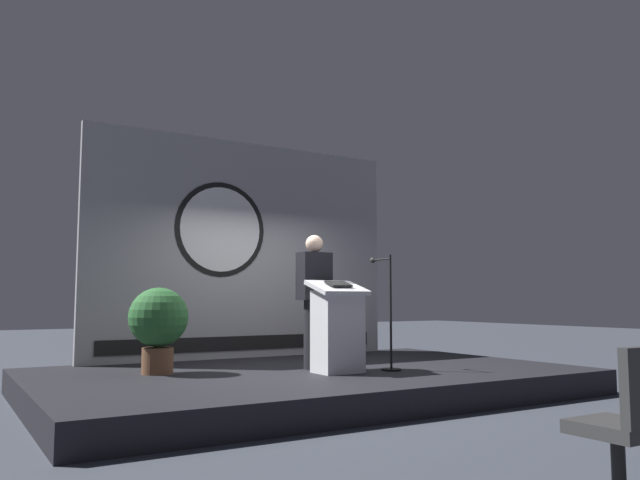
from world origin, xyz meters
The scene contains 8 objects.
ground_plane centered at (0.00, 0.00, 0.00)m, with size 40.00×40.00×0.00m, color #383D47.
stage_platform centered at (0.00, 0.00, 0.15)m, with size 6.40×4.00×0.30m, color black.
banner_display centered at (-0.02, 1.85, 1.91)m, with size 4.80×0.12×3.22m.
podium centered at (0.11, -0.51, 0.82)m, with size 0.64×0.49×1.09m.
speaker_person centered at (0.07, -0.03, 1.15)m, with size 0.40×0.26×1.66m.
microphone_stand centered at (0.78, -0.61, 0.79)m, with size 0.24×0.52×1.40m.
potted_plant centered at (-1.73, 0.48, 0.90)m, with size 0.69×0.69×0.99m.
audience_chair_left centered at (-0.55, -4.57, 0.49)m, with size 0.44×0.45×0.89m.
Camera 1 is at (-3.95, -6.79, 1.15)m, focal length 35.41 mm.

